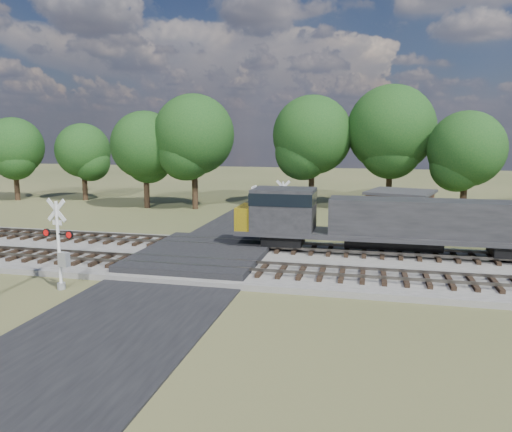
# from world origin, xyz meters

# --- Properties ---
(ground) EXTENTS (160.00, 160.00, 0.00)m
(ground) POSITION_xyz_m (0.00, 0.00, 0.00)
(ground) COLOR #404826
(ground) RESTS_ON ground
(ballast_bed) EXTENTS (140.00, 10.00, 0.30)m
(ballast_bed) POSITION_xyz_m (10.00, 0.50, 0.15)
(ballast_bed) COLOR gray
(ballast_bed) RESTS_ON ground
(road) EXTENTS (7.00, 60.00, 0.08)m
(road) POSITION_xyz_m (0.00, 0.00, 0.04)
(road) COLOR black
(road) RESTS_ON ground
(crossing_panel) EXTENTS (7.00, 9.00, 0.62)m
(crossing_panel) POSITION_xyz_m (0.00, 0.50, 0.32)
(crossing_panel) COLOR #262628
(crossing_panel) RESTS_ON ground
(track_near) EXTENTS (140.00, 2.60, 0.33)m
(track_near) POSITION_xyz_m (3.12, -2.00, 0.41)
(track_near) COLOR black
(track_near) RESTS_ON ballast_bed
(track_far) EXTENTS (140.00, 2.60, 0.33)m
(track_far) POSITION_xyz_m (3.12, 3.00, 0.41)
(track_far) COLOR black
(track_far) RESTS_ON ballast_bed
(crossing_signal_near) EXTENTS (1.73, 0.43, 4.30)m
(crossing_signal_near) POSITION_xyz_m (-4.68, -6.15, 1.79)
(crossing_signal_near) COLOR silver
(crossing_signal_near) RESTS_ON ground
(crossing_signal_far) EXTENTS (1.64, 0.38, 4.07)m
(crossing_signal_far) POSITION_xyz_m (3.29, 7.59, 1.69)
(crossing_signal_far) COLOR silver
(crossing_signal_far) RESTS_ON ground
(equipment_shed) EXTENTS (5.58, 5.58, 3.04)m
(equipment_shed) POSITION_xyz_m (11.43, 12.03, 1.54)
(equipment_shed) COLOR #462A1E
(equipment_shed) RESTS_ON ground
(treeline) EXTENTS (77.46, 11.48, 11.73)m
(treeline) POSITION_xyz_m (8.48, 21.16, 6.62)
(treeline) COLOR black
(treeline) RESTS_ON ground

